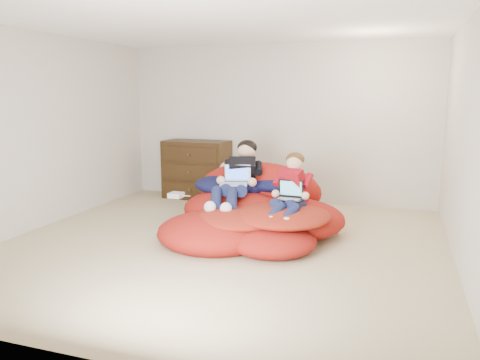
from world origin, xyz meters
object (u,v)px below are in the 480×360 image
(beanbag_pile, at_px, (253,211))
(younger_boy, at_px, (291,187))
(dresser, at_px, (197,170))
(older_boy, at_px, (239,174))
(laptop_white, at_px, (236,179))
(laptop_black, at_px, (290,194))

(beanbag_pile, bearing_deg, younger_boy, -19.90)
(beanbag_pile, distance_m, younger_boy, 0.67)
(dresser, height_order, older_boy, older_boy)
(dresser, distance_m, laptop_white, 1.92)
(older_boy, bearing_deg, laptop_white, -90.00)
(beanbag_pile, bearing_deg, older_boy, 142.14)
(beanbag_pile, distance_m, laptop_white, 0.46)
(dresser, xyz_separation_m, older_boy, (1.21, -1.37, 0.21))
(beanbag_pile, xyz_separation_m, laptop_white, (-0.26, 0.08, 0.38))
(older_boy, bearing_deg, younger_boy, -26.47)
(beanbag_pile, height_order, older_boy, older_boy)
(laptop_white, relative_size, laptop_black, 1.24)
(dresser, xyz_separation_m, laptop_white, (1.21, -1.49, 0.16))
(laptop_white, bearing_deg, laptop_black, -21.60)
(laptop_black, bearing_deg, dresser, 137.90)
(older_boy, xyz_separation_m, laptop_white, (-0.00, -0.12, -0.05))
(younger_boy, distance_m, laptop_white, 0.82)
(dresser, bearing_deg, laptop_black, -42.10)
(dresser, xyz_separation_m, beanbag_pile, (1.46, -1.56, -0.22))
(older_boy, bearing_deg, laptop_black, -28.89)
(younger_boy, height_order, laptop_black, younger_boy)
(beanbag_pile, relative_size, laptop_black, 7.49)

